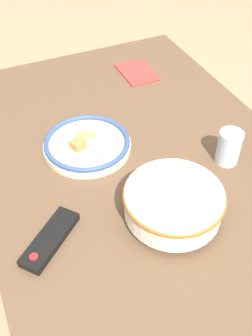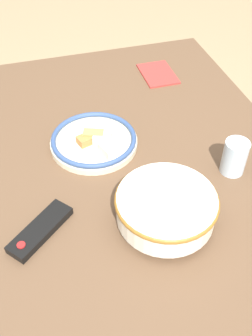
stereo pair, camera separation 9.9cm
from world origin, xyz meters
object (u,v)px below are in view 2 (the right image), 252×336
Objects in this scene: noodle_bowl at (166,207)px; food_plate at (94,141)px; drinking_glass at (235,157)px; tv_remote at (40,230)px.

noodle_bowl is 0.96× the size of food_plate.
noodle_bowl is 0.25m from drinking_glass.
food_plate is 1.50× the size of tv_remote.
drinking_glass reaches higher than noodle_bowl.
tv_remote is at bearing 80.44° from noodle_bowl.
food_plate reaches higher than tv_remote.
food_plate is at bearing 17.36° from noodle_bowl.
tv_remote is at bearing 96.83° from drinking_glass.
noodle_bowl is 1.44× the size of tv_remote.
noodle_bowl is 0.33m from food_plate.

